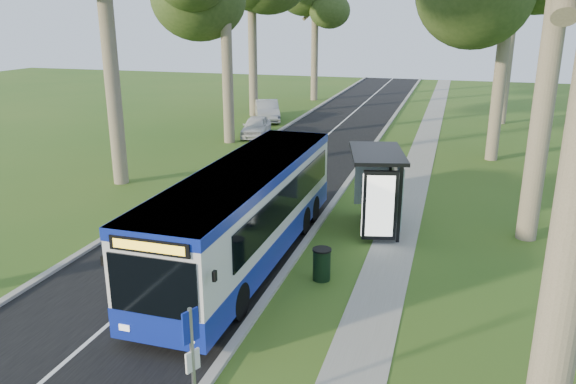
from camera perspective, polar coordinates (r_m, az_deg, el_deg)
name	(u,v)px	position (r m, az deg, el deg)	size (l,w,h in m)	color
ground	(278,283)	(17.12, -0.99, -9.21)	(120.00, 120.00, 0.00)	#315B1C
road	(272,183)	(27.01, -1.63, 0.92)	(7.00, 100.00, 0.02)	black
kerb_east	(344,188)	(26.15, 5.67, 0.39)	(0.25, 100.00, 0.12)	#9E9B93
kerb_west	(205,176)	(28.26, -8.39, 1.59)	(0.25, 100.00, 0.12)	#9E9B93
centre_line	(272,183)	(27.01, -1.63, 0.94)	(0.12, 100.00, 0.01)	white
footpath	(409,195)	(25.80, 12.21, -0.28)	(1.50, 100.00, 0.02)	gray
bus	(247,213)	(18.11, -4.16, -2.12)	(2.56, 11.92, 3.15)	white
bus_stop_sign	(192,356)	(11.03, -9.70, -16.08)	(0.19, 0.35, 2.62)	gray
bus_shelter	(379,178)	(20.50, 9.18, 1.42)	(2.62, 3.79, 2.96)	black
litter_bin	(322,264)	(17.14, 3.45, -7.32)	(0.58, 0.58, 1.01)	black
car_white	(256,126)	(37.69, -3.26, 6.67)	(1.59, 3.95, 1.35)	silver
car_silver	(267,111)	(43.35, -2.14, 8.25)	(1.66, 4.76, 1.57)	#989B9F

